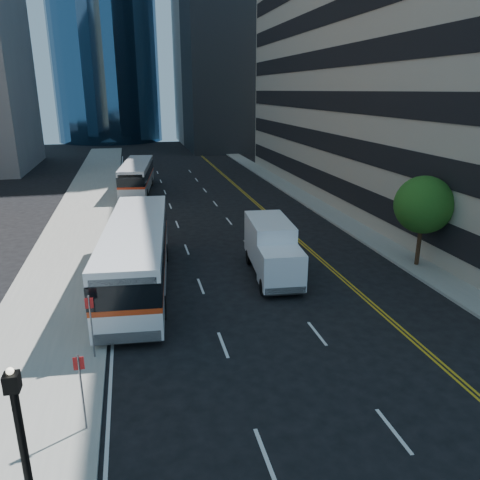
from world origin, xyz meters
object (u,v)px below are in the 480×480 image
(street_tree, at_px, (424,205))
(lamp_post, at_px, (26,461))
(box_truck, at_px, (272,249))
(bus_rear, at_px, (137,176))
(bus_front, at_px, (137,253))

(street_tree, distance_m, lamp_post, 22.82)
(street_tree, bearing_deg, box_truck, 176.40)
(bus_rear, distance_m, box_truck, 25.26)
(street_tree, height_order, lamp_post, street_tree)
(street_tree, xyz_separation_m, box_truck, (-8.51, 0.54, -2.08))
(bus_front, distance_m, box_truck, 7.10)
(street_tree, height_order, bus_front, street_tree)
(bus_front, relative_size, bus_rear, 1.15)
(lamp_post, relative_size, bus_front, 0.35)
(bus_rear, relative_size, box_truck, 1.80)
(street_tree, bearing_deg, bus_rear, 121.20)
(bus_rear, xyz_separation_m, box_truck, (6.58, -24.39, -0.02))
(street_tree, distance_m, bus_rear, 29.21)
(street_tree, relative_size, box_truck, 0.81)
(lamp_post, xyz_separation_m, bus_front, (2.40, 14.74, -0.90))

